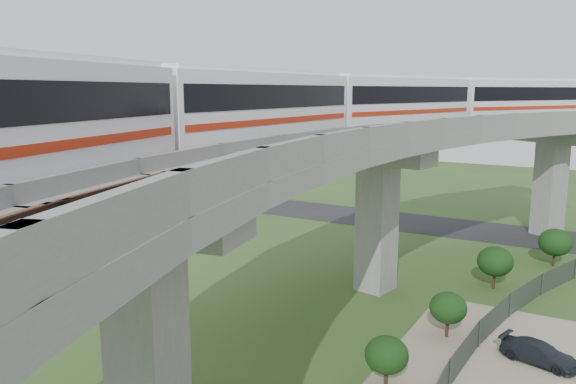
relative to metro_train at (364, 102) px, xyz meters
The scene contains 10 objects.
ground 14.64m from the metro_train, 96.30° to the right, with size 160.00×160.00×0.00m, color #2E5020.
asphalt_road 25.32m from the metro_train, 92.25° to the left, with size 60.00×8.00×0.03m, color #232326.
viaduct 9.03m from the metro_train, 69.33° to the right, with size 19.58×73.98×11.40m.
metro_train is the anchor object (origin of this frame).
fence 16.57m from the metro_train, 41.57° to the right, with size 3.87×38.73×1.50m.
tree_0 19.91m from the metro_train, 54.69° to the left, with size 2.40×2.40×2.88m.
tree_1 14.09m from the metro_train, 43.80° to the left, with size 2.32×2.32×2.86m.
tree_2 12.54m from the metro_train, 22.57° to the right, with size 1.97×1.97×2.50m.
tree_3 14.95m from the metro_train, 60.49° to the right, with size 1.94×1.94×2.36m.
car_dark 16.23m from the metro_train, 16.87° to the right, with size 1.46×3.60×1.04m, color black.
Camera 1 is at (13.80, -23.18, 13.01)m, focal length 35.00 mm.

